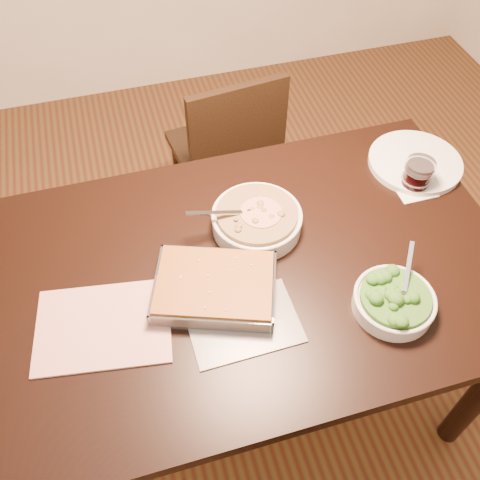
# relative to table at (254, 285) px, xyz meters

# --- Properties ---
(ground) EXTENTS (4.00, 4.00, 0.00)m
(ground) POSITION_rel_table_xyz_m (0.00, 0.00, -0.65)
(ground) COLOR #4A2215
(ground) RESTS_ON ground
(table) EXTENTS (1.40, 0.90, 0.75)m
(table) POSITION_rel_table_xyz_m (0.00, 0.00, 0.00)
(table) COLOR black
(table) RESTS_ON ground
(magazine_a) EXTENTS (0.36, 0.29, 0.01)m
(magazine_a) POSITION_rel_table_xyz_m (-0.41, -0.08, 0.10)
(magazine_a) COLOR #A52F32
(magazine_a) RESTS_ON table
(magazine_b) EXTENTS (0.27, 0.20, 0.00)m
(magazine_b) POSITION_rel_table_xyz_m (-0.08, -0.16, 0.10)
(magazine_b) COLOR #24232A
(magazine_b) RESTS_ON table
(coaster) EXTENTS (0.12, 0.12, 0.00)m
(coaster) POSITION_rel_table_xyz_m (0.55, 0.15, 0.10)
(coaster) COLOR white
(coaster) RESTS_ON table
(stew_bowl) EXTENTS (0.28, 0.25, 0.10)m
(stew_bowl) POSITION_rel_table_xyz_m (0.04, 0.13, 0.13)
(stew_bowl) COLOR silver
(stew_bowl) RESTS_ON table
(broccoli_bowl) EXTENTS (0.21, 0.22, 0.08)m
(broccoli_bowl) POSITION_rel_table_xyz_m (0.29, -0.22, 0.12)
(broccoli_bowl) COLOR silver
(broccoli_bowl) RESTS_ON table
(baking_dish) EXTENTS (0.36, 0.32, 0.06)m
(baking_dish) POSITION_rel_table_xyz_m (-0.12, -0.06, 0.12)
(baking_dish) COLOR silver
(baking_dish) RESTS_ON table
(wine_tumbler) EXTENTS (0.09, 0.09, 0.10)m
(wine_tumbler) POSITION_rel_table_xyz_m (0.55, 0.15, 0.15)
(wine_tumbler) COLOR black
(wine_tumbler) RESTS_ON coaster
(dinner_plate) EXTENTS (0.29, 0.29, 0.02)m
(dinner_plate) POSITION_rel_table_xyz_m (0.60, 0.24, 0.11)
(dinner_plate) COLOR silver
(dinner_plate) RESTS_ON table
(chair_far) EXTENTS (0.43, 0.43, 0.82)m
(chair_far) POSITION_rel_table_xyz_m (0.14, 0.79, -0.20)
(chair_far) COLOR black
(chair_far) RESTS_ON ground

